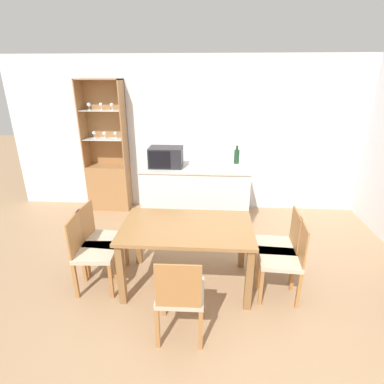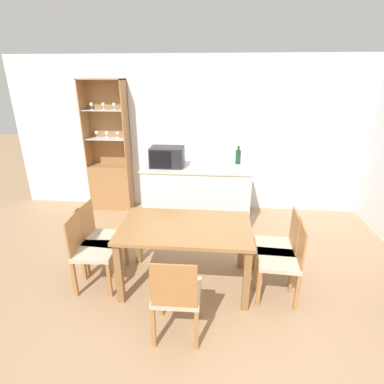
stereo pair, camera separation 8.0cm
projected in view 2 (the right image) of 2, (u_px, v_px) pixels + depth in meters
name	position (u px, v px, depth m)	size (l,w,h in m)	color
ground_plane	(200.00, 309.00, 3.07)	(18.00, 18.00, 0.00)	#A37F5B
wall_back	(210.00, 136.00, 5.04)	(6.80, 0.06, 2.55)	silver
kitchen_counter	(197.00, 196.00, 4.67)	(1.63, 0.63, 0.95)	white
display_cabinet	(111.00, 174.00, 5.25)	(0.70, 0.34, 2.18)	#A37042
dining_table	(185.00, 235.00, 3.23)	(1.41, 0.85, 0.73)	olive
dining_chair_head_near	(176.00, 295.00, 2.61)	(0.42, 0.42, 0.87)	#C1B299
dining_chair_side_left_far	(100.00, 238.00, 3.50)	(0.44, 0.44, 0.87)	#C1B299
dining_chair_side_right_near	(282.00, 260.00, 3.09)	(0.44, 0.44, 0.87)	#C1B299
dining_chair_side_right_far	(278.00, 247.00, 3.33)	(0.43, 0.43, 0.87)	#C1B299
dining_chair_side_left_near	(91.00, 251.00, 3.26)	(0.44, 0.44, 0.87)	#C1B299
microwave	(167.00, 157.00, 4.46)	(0.49, 0.34, 0.29)	#232328
wine_bottle	(238.00, 156.00, 4.62)	(0.08, 0.08, 0.28)	#193D23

